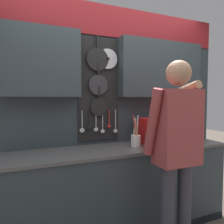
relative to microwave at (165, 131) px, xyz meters
The scene contains 6 objects.
base_cabinet_counter 0.80m from the microwave, behind, with size 2.38×0.58×0.90m.
back_wall_unit 0.73m from the microwave, 152.31° to the left, with size 2.95×0.20×2.47m.
microwave is the anchor object (origin of this frame).
knife_block 0.45m from the microwave, ahead, with size 0.13×0.16×0.29m.
utensil_crock 0.39m from the microwave, behind, with size 0.11×0.11×0.34m.
person 0.64m from the microwave, 118.35° to the right, with size 0.54×0.67×1.74m.
Camera 1 is at (-1.02, -2.06, 1.42)m, focal length 35.00 mm.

